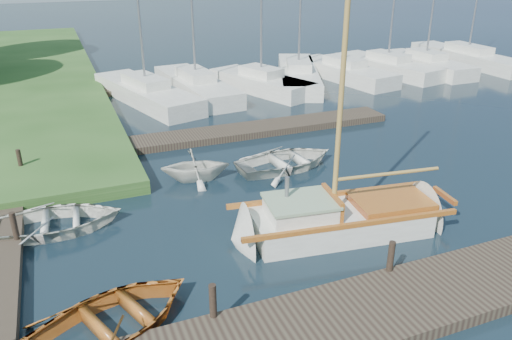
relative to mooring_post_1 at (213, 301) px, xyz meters
name	(u,v)px	position (x,y,z in m)	size (l,w,h in m)	color
ground	(256,204)	(3.00, 5.00, -0.70)	(160.00, 160.00, 0.00)	black
near_dock	(359,315)	(3.00, -1.00, -0.55)	(18.00, 2.20, 0.30)	#2E221B
far_dock	(243,131)	(5.00, 11.50, -0.55)	(14.00, 1.60, 0.30)	#2E221B
pontoon	(305,73)	(13.00, 21.00, -0.55)	(30.00, 1.60, 0.30)	#2E221B
mooring_post_1	(213,301)	(0.00, 0.00, 0.00)	(0.16, 0.16, 0.80)	black
mooring_post_2	(391,256)	(4.50, 0.00, 0.00)	(0.16, 0.16, 0.80)	black
mooring_post_4	(14,226)	(-4.00, 5.00, 0.00)	(0.16, 0.16, 0.80)	black
mooring_post_5	(20,160)	(-4.00, 10.00, 0.00)	(0.16, 0.16, 0.80)	black
sailboat	(344,221)	(4.73, 2.48, -0.36)	(7.34, 2.86, 9.83)	beige
dinghy	(110,316)	(-2.06, 0.68, -0.29)	(2.79, 3.91, 0.81)	maroon
tender_a	(53,219)	(-3.07, 5.64, -0.30)	(2.75, 3.85, 0.80)	beige
tender_b	(195,163)	(1.72, 7.56, -0.07)	(2.07, 2.39, 1.26)	beige
tender_c	(286,158)	(5.16, 7.32, -0.30)	(2.75, 3.85, 0.80)	beige
marina_boat_0	(146,92)	(2.02, 18.45, -0.14)	(4.55, 9.20, 10.55)	beige
marina_boat_1	(196,84)	(4.95, 19.00, -0.14)	(3.04, 8.73, 10.35)	beige
marina_boat_2	(261,81)	(8.67, 18.26, -0.12)	(4.50, 7.30, 11.38)	beige
marina_boat_3	(298,73)	(11.65, 19.39, -0.13)	(5.73, 9.59, 12.36)	beige
marina_boat_4	(344,70)	(14.73, 19.03, -0.13)	(3.53, 8.07, 10.14)	beige
marina_boat_5	(387,65)	(18.25, 19.33, -0.12)	(3.75, 8.16, 12.28)	beige
marina_boat_6	(425,63)	(21.06, 18.94, -0.13)	(2.36, 7.64, 11.16)	beige
marina_boat_7	(467,56)	(25.51, 19.76, -0.13)	(2.21, 9.97, 11.55)	beige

